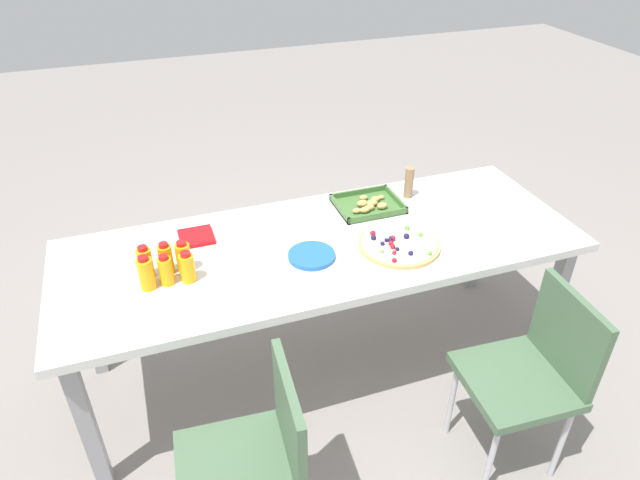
{
  "coord_description": "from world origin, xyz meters",
  "views": [
    {
      "loc": [
        -0.69,
        -1.95,
        2.13
      ],
      "look_at": [
        -0.02,
        -0.01,
        0.77
      ],
      "focal_mm": 31.57,
      "sensor_mm": 36.0,
      "label": 1
    }
  ],
  "objects_px": {
    "fruit_pizza": "(399,244)",
    "snack_tray": "(368,205)",
    "juice_bottle_0": "(146,273)",
    "napkin_stack": "(196,237)",
    "juice_bottle_4": "(166,259)",
    "plate_stack": "(312,256)",
    "cardboard_tube": "(409,183)",
    "juice_bottle_2": "(187,267)",
    "juice_bottle_3": "(145,263)",
    "juice_bottle_5": "(183,257)",
    "party_table": "(323,254)",
    "chair_near_left": "(257,456)",
    "juice_bottle_1": "(166,271)",
    "chair_near_right": "(533,368)"
  },
  "relations": [
    {
      "from": "chair_near_right",
      "to": "juice_bottle_0",
      "type": "distance_m",
      "value": 1.56
    },
    {
      "from": "chair_near_right",
      "to": "party_table",
      "type": "bearing_deg",
      "value": 42.27
    },
    {
      "from": "party_table",
      "to": "chair_near_left",
      "type": "xyz_separation_m",
      "value": [
        -0.51,
        -0.78,
        -0.19
      ]
    },
    {
      "from": "fruit_pizza",
      "to": "snack_tray",
      "type": "relative_size",
      "value": 1.16
    },
    {
      "from": "juice_bottle_2",
      "to": "napkin_stack",
      "type": "distance_m",
      "value": 0.31
    },
    {
      "from": "juice_bottle_0",
      "to": "juice_bottle_2",
      "type": "height_order",
      "value": "juice_bottle_0"
    },
    {
      "from": "juice_bottle_3",
      "to": "cardboard_tube",
      "type": "height_order",
      "value": "cardboard_tube"
    },
    {
      "from": "juice_bottle_5",
      "to": "plate_stack",
      "type": "bearing_deg",
      "value": -9.61
    },
    {
      "from": "fruit_pizza",
      "to": "cardboard_tube",
      "type": "bearing_deg",
      "value": 58.43
    },
    {
      "from": "juice_bottle_4",
      "to": "juice_bottle_5",
      "type": "xyz_separation_m",
      "value": [
        0.07,
        -0.01,
        -0.0
      ]
    },
    {
      "from": "snack_tray",
      "to": "napkin_stack",
      "type": "relative_size",
      "value": 2.06
    },
    {
      "from": "plate_stack",
      "to": "cardboard_tube",
      "type": "relative_size",
      "value": 1.26
    },
    {
      "from": "juice_bottle_3",
      "to": "juice_bottle_4",
      "type": "height_order",
      "value": "juice_bottle_3"
    },
    {
      "from": "chair_near_right",
      "to": "plate_stack",
      "type": "height_order",
      "value": "chair_near_right"
    },
    {
      "from": "plate_stack",
      "to": "juice_bottle_1",
      "type": "bearing_deg",
      "value": 177.96
    },
    {
      "from": "juice_bottle_3",
      "to": "napkin_stack",
      "type": "relative_size",
      "value": 0.99
    },
    {
      "from": "juice_bottle_2",
      "to": "snack_tray",
      "type": "distance_m",
      "value": 0.96
    },
    {
      "from": "juice_bottle_0",
      "to": "napkin_stack",
      "type": "distance_m",
      "value": 0.38
    },
    {
      "from": "chair_near_right",
      "to": "fruit_pizza",
      "type": "height_order",
      "value": "chair_near_right"
    },
    {
      "from": "fruit_pizza",
      "to": "juice_bottle_1",
      "type": "bearing_deg",
      "value": 176.19
    },
    {
      "from": "juice_bottle_3",
      "to": "napkin_stack",
      "type": "bearing_deg",
      "value": 44.01
    },
    {
      "from": "juice_bottle_0",
      "to": "fruit_pizza",
      "type": "bearing_deg",
      "value": -3.31
    },
    {
      "from": "plate_stack",
      "to": "napkin_stack",
      "type": "distance_m",
      "value": 0.54
    },
    {
      "from": "party_table",
      "to": "snack_tray",
      "type": "xyz_separation_m",
      "value": [
        0.31,
        0.22,
        0.08
      ]
    },
    {
      "from": "juice_bottle_0",
      "to": "napkin_stack",
      "type": "xyz_separation_m",
      "value": [
        0.23,
        0.29,
        -0.06
      ]
    },
    {
      "from": "chair_near_left",
      "to": "snack_tray",
      "type": "relative_size",
      "value": 2.68
    },
    {
      "from": "chair_near_left",
      "to": "juice_bottle_0",
      "type": "relative_size",
      "value": 5.58
    },
    {
      "from": "napkin_stack",
      "to": "plate_stack",
      "type": "bearing_deg",
      "value": -35.24
    },
    {
      "from": "juice_bottle_2",
      "to": "juice_bottle_3",
      "type": "height_order",
      "value": "juice_bottle_3"
    },
    {
      "from": "fruit_pizza",
      "to": "plate_stack",
      "type": "xyz_separation_m",
      "value": [
        -0.39,
        0.04,
        -0.0
      ]
    },
    {
      "from": "chair_near_left",
      "to": "juice_bottle_3",
      "type": "distance_m",
      "value": 0.88
    },
    {
      "from": "party_table",
      "to": "cardboard_tube",
      "type": "xyz_separation_m",
      "value": [
        0.54,
        0.25,
        0.14
      ]
    },
    {
      "from": "juice_bottle_4",
      "to": "plate_stack",
      "type": "bearing_deg",
      "value": -9.47
    },
    {
      "from": "juice_bottle_2",
      "to": "fruit_pizza",
      "type": "distance_m",
      "value": 0.91
    },
    {
      "from": "juice_bottle_5",
      "to": "snack_tray",
      "type": "bearing_deg",
      "value": 13.72
    },
    {
      "from": "juice_bottle_0",
      "to": "juice_bottle_5",
      "type": "height_order",
      "value": "juice_bottle_0"
    },
    {
      "from": "juice_bottle_2",
      "to": "snack_tray",
      "type": "height_order",
      "value": "juice_bottle_2"
    },
    {
      "from": "juice_bottle_4",
      "to": "fruit_pizza",
      "type": "bearing_deg",
      "value": -8.3
    },
    {
      "from": "chair_near_right",
      "to": "juice_bottle_2",
      "type": "xyz_separation_m",
      "value": [
        -1.21,
        0.67,
        0.32
      ]
    },
    {
      "from": "chair_near_left",
      "to": "juice_bottle_5",
      "type": "height_order",
      "value": "juice_bottle_5"
    },
    {
      "from": "juice_bottle_1",
      "to": "snack_tray",
      "type": "bearing_deg",
      "value": 16.28
    },
    {
      "from": "fruit_pizza",
      "to": "snack_tray",
      "type": "height_order",
      "value": "fruit_pizza"
    },
    {
      "from": "juice_bottle_3",
      "to": "snack_tray",
      "type": "relative_size",
      "value": 0.48
    },
    {
      "from": "juice_bottle_5",
      "to": "juice_bottle_1",
      "type": "bearing_deg",
      "value": -139.4
    },
    {
      "from": "fruit_pizza",
      "to": "party_table",
      "type": "bearing_deg",
      "value": 155.47
    },
    {
      "from": "plate_stack",
      "to": "chair_near_left",
      "type": "bearing_deg",
      "value": -121.8
    },
    {
      "from": "party_table",
      "to": "plate_stack",
      "type": "distance_m",
      "value": 0.15
    },
    {
      "from": "juice_bottle_4",
      "to": "plate_stack",
      "type": "relative_size",
      "value": 0.71
    },
    {
      "from": "juice_bottle_5",
      "to": "plate_stack",
      "type": "distance_m",
      "value": 0.53
    },
    {
      "from": "chair_near_right",
      "to": "juice_bottle_4",
      "type": "xyz_separation_m",
      "value": [
        -1.28,
        0.76,
        0.32
      ]
    }
  ]
}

